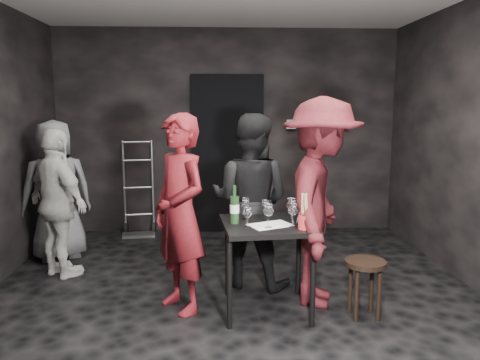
{
  "coord_description": "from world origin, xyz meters",
  "views": [
    {
      "loc": [
        -0.13,
        -3.79,
        1.7
      ],
      "look_at": [
        0.06,
        0.25,
        1.05
      ],
      "focal_mm": 35.0,
      "sensor_mm": 36.0,
      "label": 1
    }
  ],
  "objects_px": {
    "woman_black": "(250,193)",
    "bystander_grey": "(56,188)",
    "hand_truck": "(139,218)",
    "bystander_cream": "(58,204)",
    "breadstick_cup": "(304,212)",
    "wine_bottle": "(235,209)",
    "tasting_table": "(267,234)",
    "man_maroon": "(321,184)",
    "server_red": "(180,205)",
    "stool": "(365,273)"
  },
  "relations": [
    {
      "from": "woman_black",
      "to": "bystander_grey",
      "type": "relative_size",
      "value": 1.1
    },
    {
      "from": "hand_truck",
      "to": "bystander_cream",
      "type": "distance_m",
      "value": 1.69
    },
    {
      "from": "breadstick_cup",
      "to": "wine_bottle",
      "type": "bearing_deg",
      "value": 158.8
    },
    {
      "from": "tasting_table",
      "to": "bystander_grey",
      "type": "bearing_deg",
      "value": 146.38
    },
    {
      "from": "man_maroon",
      "to": "bystander_cream",
      "type": "height_order",
      "value": "man_maroon"
    },
    {
      "from": "man_maroon",
      "to": "breadstick_cup",
      "type": "distance_m",
      "value": 0.44
    },
    {
      "from": "breadstick_cup",
      "to": "server_red",
      "type": "bearing_deg",
      "value": 164.85
    },
    {
      "from": "hand_truck",
      "to": "stool",
      "type": "distance_m",
      "value": 3.4
    },
    {
      "from": "bystander_grey",
      "to": "breadstick_cup",
      "type": "relative_size",
      "value": 5.32
    },
    {
      "from": "wine_bottle",
      "to": "breadstick_cup",
      "type": "height_order",
      "value": "wine_bottle"
    },
    {
      "from": "man_maroon",
      "to": "bystander_grey",
      "type": "height_order",
      "value": "man_maroon"
    },
    {
      "from": "man_maroon",
      "to": "bystander_grey",
      "type": "bearing_deg",
      "value": 81.98
    },
    {
      "from": "tasting_table",
      "to": "woman_black",
      "type": "relative_size",
      "value": 0.42
    },
    {
      "from": "hand_truck",
      "to": "woman_black",
      "type": "distance_m",
      "value": 2.36
    },
    {
      "from": "server_red",
      "to": "breadstick_cup",
      "type": "xyz_separation_m",
      "value": [
        0.98,
        -0.27,
        -0.01
      ]
    },
    {
      "from": "hand_truck",
      "to": "bystander_cream",
      "type": "relative_size",
      "value": 0.85
    },
    {
      "from": "woman_black",
      "to": "bystander_grey",
      "type": "distance_m",
      "value": 2.25
    },
    {
      "from": "wine_bottle",
      "to": "breadstick_cup",
      "type": "relative_size",
      "value": 1.04
    },
    {
      "from": "hand_truck",
      "to": "server_red",
      "type": "height_order",
      "value": "server_red"
    },
    {
      "from": "bystander_grey",
      "to": "server_red",
      "type": "bearing_deg",
      "value": 108.79
    },
    {
      "from": "woman_black",
      "to": "bystander_cream",
      "type": "xyz_separation_m",
      "value": [
        -1.88,
        0.29,
        -0.15
      ]
    },
    {
      "from": "hand_truck",
      "to": "bystander_grey",
      "type": "bearing_deg",
      "value": -136.72
    },
    {
      "from": "hand_truck",
      "to": "bystander_cream",
      "type": "xyz_separation_m",
      "value": [
        -0.52,
        -1.52,
        0.51
      ]
    },
    {
      "from": "hand_truck",
      "to": "breadstick_cup",
      "type": "distance_m",
      "value": 3.2
    },
    {
      "from": "tasting_table",
      "to": "bystander_grey",
      "type": "xyz_separation_m",
      "value": [
        -2.18,
        1.45,
        0.15
      ]
    },
    {
      "from": "hand_truck",
      "to": "breadstick_cup",
      "type": "xyz_separation_m",
      "value": [
        1.72,
        -2.61,
        0.66
      ]
    },
    {
      "from": "man_maroon",
      "to": "tasting_table",
      "type": "bearing_deg",
      "value": 125.24
    },
    {
      "from": "bystander_grey",
      "to": "stool",
      "type": "bearing_deg",
      "value": 123.72
    },
    {
      "from": "tasting_table",
      "to": "stool",
      "type": "relative_size",
      "value": 1.6
    },
    {
      "from": "bystander_cream",
      "to": "tasting_table",
      "type": "bearing_deg",
      "value": -163.56
    },
    {
      "from": "tasting_table",
      "to": "breadstick_cup",
      "type": "relative_size",
      "value": 2.49
    },
    {
      "from": "man_maroon",
      "to": "bystander_cream",
      "type": "bearing_deg",
      "value": 91.38
    },
    {
      "from": "woman_black",
      "to": "bystander_cream",
      "type": "height_order",
      "value": "woman_black"
    },
    {
      "from": "tasting_table",
      "to": "man_maroon",
      "type": "xyz_separation_m",
      "value": [
        0.47,
        0.14,
        0.39
      ]
    },
    {
      "from": "tasting_table",
      "to": "stool",
      "type": "height_order",
      "value": "tasting_table"
    },
    {
      "from": "bystander_grey",
      "to": "breadstick_cup",
      "type": "xyz_separation_m",
      "value": [
        2.44,
        -1.66,
        0.09
      ]
    },
    {
      "from": "man_maroon",
      "to": "breadstick_cup",
      "type": "relative_size",
      "value": 6.96
    },
    {
      "from": "bystander_grey",
      "to": "wine_bottle",
      "type": "xyz_separation_m",
      "value": [
        1.91,
        -1.45,
        0.07
      ]
    },
    {
      "from": "stool",
      "to": "breadstick_cup",
      "type": "relative_size",
      "value": 1.56
    },
    {
      "from": "woman_black",
      "to": "server_red",
      "type": "bearing_deg",
      "value": 64.23
    },
    {
      "from": "hand_truck",
      "to": "wine_bottle",
      "type": "bearing_deg",
      "value": -73.47
    },
    {
      "from": "tasting_table",
      "to": "breadstick_cup",
      "type": "bearing_deg",
      "value": -38.25
    },
    {
      "from": "server_red",
      "to": "wine_bottle",
      "type": "bearing_deg",
      "value": 45.58
    },
    {
      "from": "tasting_table",
      "to": "bystander_cream",
      "type": "distance_m",
      "value": 2.16
    },
    {
      "from": "bystander_grey",
      "to": "tasting_table",
      "type": "bearing_deg",
      "value": 118.72
    },
    {
      "from": "woman_black",
      "to": "breadstick_cup",
      "type": "relative_size",
      "value": 5.87
    },
    {
      "from": "stool",
      "to": "wine_bottle",
      "type": "xyz_separation_m",
      "value": [
        -1.04,
        0.16,
        0.5
      ]
    },
    {
      "from": "woman_black",
      "to": "hand_truck",
      "type": "bearing_deg",
      "value": -30.03
    },
    {
      "from": "server_red",
      "to": "breadstick_cup",
      "type": "bearing_deg",
      "value": 37.87
    },
    {
      "from": "woman_black",
      "to": "wine_bottle",
      "type": "distance_m",
      "value": 0.62
    }
  ]
}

